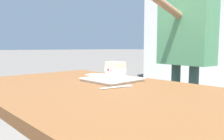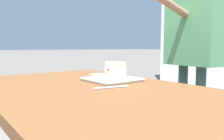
{
  "view_description": "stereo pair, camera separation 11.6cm",
  "coord_description": "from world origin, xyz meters",
  "px_view_note": "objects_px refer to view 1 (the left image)",
  "views": [
    {
      "loc": [
        0.8,
        -0.65,
        0.88
      ],
      "look_at": [
        -0.1,
        0.2,
        0.75
      ],
      "focal_mm": 35.35,
      "sensor_mm": 36.0,
      "label": 1
    },
    {
      "loc": [
        0.87,
        -0.56,
        0.88
      ],
      "look_at": [
        -0.1,
        0.2,
        0.75
      ],
      "focal_mm": 35.35,
      "sensor_mm": 36.0,
      "label": 2
    }
  ],
  "objects_px": {
    "patio_table": "(96,106)",
    "paper_napkin": "(97,75)",
    "cake_slice": "(115,70)",
    "dessert_fork": "(118,87)",
    "diner_person": "(186,32)",
    "dessert_plate": "(112,79)"
  },
  "relations": [
    {
      "from": "cake_slice",
      "to": "dessert_fork",
      "type": "distance_m",
      "value": 0.23
    },
    {
      "from": "cake_slice",
      "to": "diner_person",
      "type": "height_order",
      "value": "diner_person"
    },
    {
      "from": "paper_napkin",
      "to": "cake_slice",
      "type": "bearing_deg",
      "value": -19.37
    },
    {
      "from": "patio_table",
      "to": "paper_napkin",
      "type": "distance_m",
      "value": 0.49
    },
    {
      "from": "dessert_plate",
      "to": "cake_slice",
      "type": "height_order",
      "value": "cake_slice"
    },
    {
      "from": "cake_slice",
      "to": "dessert_fork",
      "type": "xyz_separation_m",
      "value": [
        0.17,
        -0.14,
        -0.06
      ]
    },
    {
      "from": "paper_napkin",
      "to": "patio_table",
      "type": "bearing_deg",
      "value": -40.26
    },
    {
      "from": "diner_person",
      "to": "paper_napkin",
      "type": "bearing_deg",
      "value": -122.77
    },
    {
      "from": "cake_slice",
      "to": "diner_person",
      "type": "xyz_separation_m",
      "value": [
        0.07,
        0.65,
        0.24
      ]
    },
    {
      "from": "paper_napkin",
      "to": "diner_person",
      "type": "distance_m",
      "value": 0.72
    },
    {
      "from": "patio_table",
      "to": "cake_slice",
      "type": "height_order",
      "value": "cake_slice"
    },
    {
      "from": "patio_table",
      "to": "paper_napkin",
      "type": "height_order",
      "value": "paper_napkin"
    },
    {
      "from": "cake_slice",
      "to": "paper_napkin",
      "type": "relative_size",
      "value": 0.64
    },
    {
      "from": "patio_table",
      "to": "paper_napkin",
      "type": "bearing_deg",
      "value": 139.74
    },
    {
      "from": "dessert_fork",
      "to": "paper_napkin",
      "type": "bearing_deg",
      "value": 151.68
    },
    {
      "from": "patio_table",
      "to": "dessert_fork",
      "type": "bearing_deg",
      "value": 41.7
    },
    {
      "from": "diner_person",
      "to": "patio_table",
      "type": "bearing_deg",
      "value": -89.1
    },
    {
      "from": "cake_slice",
      "to": "dessert_fork",
      "type": "relative_size",
      "value": 0.59
    },
    {
      "from": "cake_slice",
      "to": "diner_person",
      "type": "relative_size",
      "value": 0.07
    },
    {
      "from": "dessert_plate",
      "to": "paper_napkin",
      "type": "xyz_separation_m",
      "value": [
        -0.27,
        0.11,
        -0.01
      ]
    },
    {
      "from": "cake_slice",
      "to": "diner_person",
      "type": "bearing_deg",
      "value": 83.51
    },
    {
      "from": "dessert_plate",
      "to": "diner_person",
      "type": "distance_m",
      "value": 0.73
    }
  ]
}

